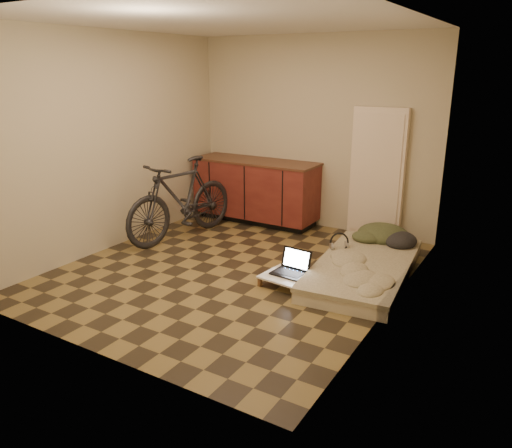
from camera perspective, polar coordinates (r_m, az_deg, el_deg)
The scene contains 10 objects.
room_shell at distance 5.27m, azimuth -2.64°, elevation 7.94°, with size 3.50×4.00×2.60m.
cabinets at distance 7.24m, azimuth -0.04°, elevation 3.86°, with size 1.84×0.62×0.91m.
appliance_panel at distance 6.69m, azimuth 13.68°, elevation 5.59°, with size 0.70×0.10×1.70m, color beige.
bicycle at distance 6.56m, azimuth -8.58°, elevation 3.28°, with size 0.53×1.80×1.17m, color black.
futon at distance 5.55m, azimuth 12.20°, elevation -5.02°, with size 1.11×2.03×0.17m.
clothing_pile at distance 6.23m, azimuth 14.82°, elevation -0.60°, with size 0.67×0.56×0.27m, color #363E24, non-canonical shape.
headphones at distance 5.84m, azimuth 9.50°, elevation -1.97°, with size 0.25×0.23×0.17m, color black, non-canonical shape.
lap_desk at distance 5.16m, azimuth 4.50°, elevation -6.26°, with size 0.72×0.51×0.11m.
laptop at distance 5.25m, azimuth 4.08°, elevation -5.07°, with size 0.36×0.33×0.24m.
mouse at distance 5.06m, azimuth 6.54°, elevation -6.39°, with size 0.06×0.11×0.04m, color silver.
Camera 1 is at (2.88, -4.32, 2.17)m, focal length 35.00 mm.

